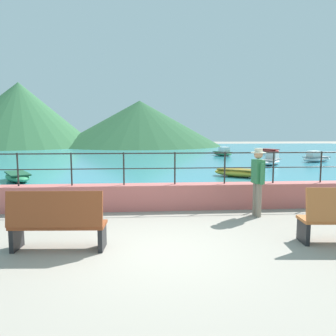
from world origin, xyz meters
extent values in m
plane|color=gray|center=(0.00, 0.00, 0.00)|extent=(120.00, 120.00, 0.00)
cube|color=#BC605B|center=(0.00, 3.20, 0.35)|extent=(20.00, 0.56, 0.70)
cylinder|color=#282623|center=(-3.54, 3.20, 1.15)|extent=(0.04, 0.04, 0.90)
cylinder|color=#282623|center=(-2.12, 3.20, 1.15)|extent=(0.04, 0.04, 0.90)
cylinder|color=#282623|center=(-0.71, 3.20, 1.15)|extent=(0.04, 0.04, 0.90)
cylinder|color=#282623|center=(0.71, 3.20, 1.15)|extent=(0.04, 0.04, 0.90)
cylinder|color=#282623|center=(2.12, 3.20, 1.15)|extent=(0.04, 0.04, 0.90)
cylinder|color=#282623|center=(3.54, 3.20, 1.15)|extent=(0.04, 0.04, 0.90)
cylinder|color=#282623|center=(4.95, 3.20, 1.15)|extent=(0.04, 0.04, 0.90)
cylinder|color=#282623|center=(0.00, 3.20, 1.57)|extent=(18.40, 0.04, 0.04)
cylinder|color=#282623|center=(0.00, 3.20, 1.15)|extent=(18.40, 0.03, 0.03)
cube|color=teal|center=(0.00, 25.84, 0.03)|extent=(64.00, 44.32, 0.06)
cone|color=#33663D|center=(-16.76, 40.24, 4.35)|extent=(20.48, 20.48, 8.69)
cone|color=#285633|center=(-0.55, 41.76, 3.25)|extent=(23.51, 23.51, 6.50)
cube|color=brown|center=(-1.74, 0.21, 0.46)|extent=(1.73, 0.62, 0.06)
cube|color=brown|center=(-1.75, -0.01, 0.81)|extent=(1.71, 0.25, 0.64)
cube|color=black|center=(-2.52, 0.26, 0.22)|extent=(0.11, 0.47, 0.43)
cube|color=black|center=(-0.95, 0.16, 0.22)|extent=(0.11, 0.47, 0.43)
cube|color=black|center=(2.95, 0.21, 0.22)|extent=(0.12, 0.47, 0.43)
cylinder|color=slate|center=(2.73, 2.33, 0.43)|extent=(0.15, 0.15, 0.86)
cylinder|color=slate|center=(2.74, 2.15, 0.43)|extent=(0.15, 0.15, 0.86)
cube|color=#337F4C|center=(2.74, 2.24, 1.16)|extent=(0.25, 0.38, 0.60)
cylinder|color=#337F4C|center=(2.72, 2.48, 1.12)|extent=(0.09, 0.09, 0.52)
cylinder|color=#337F4C|center=(2.76, 2.00, 1.12)|extent=(0.09, 0.09, 0.52)
sphere|color=tan|center=(2.74, 2.24, 1.59)|extent=(0.22, 0.22, 0.22)
cylinder|color=beige|center=(2.74, 2.24, 1.64)|extent=(0.38, 0.38, 0.02)
cylinder|color=beige|center=(2.74, 2.24, 1.70)|extent=(0.20, 0.20, 0.10)
ellipsoid|color=white|center=(7.90, 14.12, 0.24)|extent=(2.13, 2.36, 0.36)
cube|color=gray|center=(7.90, 14.12, 0.39)|extent=(1.74, 1.92, 0.06)
cube|color=silver|center=(8.06, 14.32, 0.62)|extent=(0.99, 1.02, 0.40)
ellipsoid|color=white|center=(11.82, 15.79, 0.24)|extent=(2.47, 1.58, 0.36)
cube|color=gray|center=(11.82, 15.79, 0.39)|extent=(1.99, 1.31, 0.06)
cube|color=silver|center=(11.58, 15.71, 0.62)|extent=(0.96, 0.85, 0.40)
ellipsoid|color=red|center=(12.36, 25.37, 0.24)|extent=(1.60, 2.47, 0.36)
cube|color=maroon|center=(12.36, 25.37, 0.39)|extent=(1.32, 1.99, 0.06)
ellipsoid|color=#338C59|center=(6.66, 21.74, 0.24)|extent=(1.73, 2.47, 0.36)
cube|color=#1C4D31|center=(6.66, 21.74, 0.39)|extent=(1.42, 1.99, 0.06)
cube|color=silver|center=(6.76, 21.51, 0.62)|extent=(0.89, 0.98, 0.40)
ellipsoid|color=gold|center=(4.26, 9.01, 0.24)|extent=(2.41, 2.04, 0.36)
cube|color=brown|center=(4.26, 9.01, 0.39)|extent=(1.95, 1.67, 0.06)
ellipsoid|color=#338C59|center=(-5.51, 8.40, 0.24)|extent=(1.92, 2.44, 0.36)
cube|color=#1C4D31|center=(-5.51, 8.40, 0.39)|extent=(1.57, 1.98, 0.06)
camera|label=1|loc=(-0.19, -5.77, 2.18)|focal=34.82mm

